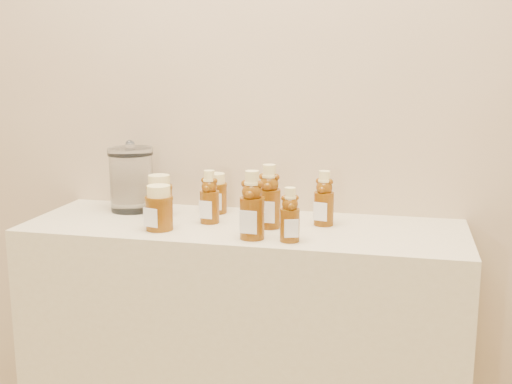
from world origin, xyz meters
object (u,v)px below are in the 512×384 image
(honey_jar_left, at_px, (160,196))
(bear_bottle_back_left, at_px, (209,193))
(bear_bottle_front_left, at_px, (252,201))
(display_table, at_px, (244,376))
(glass_canister, at_px, (131,177))

(honey_jar_left, bearing_deg, bear_bottle_back_left, -36.40)
(bear_bottle_front_left, bearing_deg, display_table, 118.25)
(display_table, distance_m, glass_canister, 0.67)
(bear_bottle_back_left, height_order, bear_bottle_front_left, bear_bottle_front_left)
(bear_bottle_front_left, bearing_deg, honey_jar_left, 155.74)
(bear_bottle_back_left, relative_size, bear_bottle_front_left, 0.85)
(bear_bottle_front_left, xyz_separation_m, glass_canister, (-0.42, 0.22, 0.00))
(display_table, height_order, bear_bottle_front_left, bear_bottle_front_left)
(bear_bottle_front_left, xyz_separation_m, honey_jar_left, (-0.32, 0.17, -0.04))
(bear_bottle_back_left, distance_m, honey_jar_left, 0.17)
(honey_jar_left, relative_size, glass_canister, 0.58)
(display_table, relative_size, bear_bottle_back_left, 7.22)
(display_table, distance_m, bear_bottle_front_left, 0.57)
(bear_bottle_back_left, relative_size, glass_canister, 0.81)
(display_table, bearing_deg, bear_bottle_back_left, 177.93)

